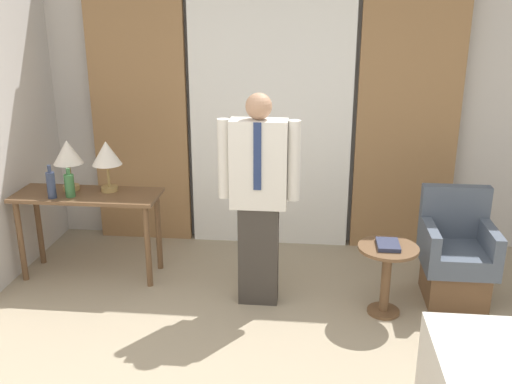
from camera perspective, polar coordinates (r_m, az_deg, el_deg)
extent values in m
cube|color=beige|center=(5.43, 1.57, 8.80)|extent=(10.00, 0.06, 2.70)
cube|color=white|center=(5.31, 1.45, 7.93)|extent=(1.50, 0.06, 2.58)
cube|color=#997047|center=(5.55, -11.61, 8.01)|extent=(0.91, 0.06, 2.58)
cube|color=#997047|center=(5.37, 14.95, 7.41)|extent=(0.91, 0.06, 2.58)
cube|color=brown|center=(4.98, -16.55, -0.31)|extent=(1.21, 0.45, 0.03)
cylinder|color=brown|center=(5.19, -22.47, -4.57)|extent=(0.05, 0.05, 0.71)
cylinder|color=brown|center=(4.78, -10.77, -5.39)|extent=(0.05, 0.05, 0.71)
cylinder|color=brown|center=(5.47, -20.87, -3.22)|extent=(0.05, 0.05, 0.71)
cylinder|color=brown|center=(5.08, -9.73, -3.87)|extent=(0.05, 0.05, 0.71)
cylinder|color=#9E7F47|center=(5.10, -17.98, 0.44)|extent=(0.14, 0.14, 0.04)
cylinder|color=#9E7F47|center=(5.07, -18.11, 1.68)|extent=(0.02, 0.02, 0.19)
cone|color=silver|center=(5.02, -18.34, 3.82)|extent=(0.25, 0.25, 0.20)
cylinder|color=#9E7F47|center=(4.98, -14.45, 0.32)|extent=(0.14, 0.14, 0.04)
cylinder|color=#9E7F47|center=(4.94, -14.55, 1.60)|extent=(0.02, 0.02, 0.19)
cone|color=silver|center=(4.89, -14.74, 3.79)|extent=(0.25, 0.25, 0.20)
cylinder|color=#2D3851|center=(4.92, -19.80, 0.64)|extent=(0.07, 0.07, 0.22)
cylinder|color=#2D3851|center=(4.88, -19.98, 2.19)|extent=(0.03, 0.03, 0.06)
cylinder|color=#336638|center=(4.90, -18.14, 0.60)|extent=(0.08, 0.08, 0.19)
cylinder|color=#336638|center=(4.87, -18.29, 1.96)|extent=(0.03, 0.03, 0.05)
cube|color=#38332D|center=(4.46, 0.25, -6.29)|extent=(0.30, 0.16, 0.80)
cube|color=silver|center=(4.20, 0.27, 2.80)|extent=(0.42, 0.19, 0.67)
cube|color=navy|center=(4.08, 0.13, 3.54)|extent=(0.06, 0.01, 0.50)
cylinder|color=silver|center=(4.22, -3.22, 3.33)|extent=(0.09, 0.09, 0.60)
cylinder|color=silver|center=(4.18, 3.80, 3.13)|extent=(0.09, 0.09, 0.60)
sphere|color=tan|center=(4.11, 0.28, 8.57)|extent=(0.19, 0.19, 0.19)
cube|color=brown|center=(4.86, 19.17, -8.53)|extent=(0.46, 0.46, 0.29)
cube|color=#4C5666|center=(4.77, 19.45, -6.13)|extent=(0.54, 0.54, 0.16)
cube|color=#4C5666|center=(4.87, 19.23, -1.82)|extent=(0.54, 0.10, 0.43)
cube|color=#4C5666|center=(4.65, 16.95, -4.20)|extent=(0.08, 0.54, 0.18)
cube|color=#4C5666|center=(4.76, 22.34, -4.28)|extent=(0.08, 0.54, 0.18)
cylinder|color=brown|center=(4.58, 12.60, -11.53)|extent=(0.25, 0.25, 0.02)
cylinder|color=brown|center=(4.46, 12.83, -8.73)|extent=(0.07, 0.07, 0.53)
cylinder|color=brown|center=(4.34, 13.09, -5.49)|extent=(0.45, 0.45, 0.02)
cube|color=#2D334C|center=(4.33, 13.07, -5.15)|extent=(0.16, 0.22, 0.03)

